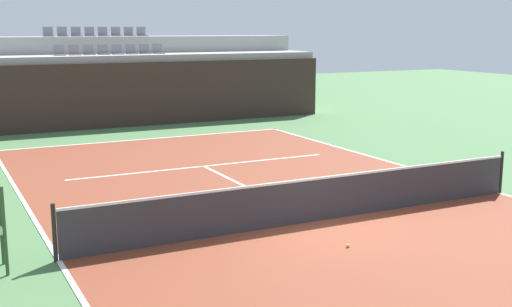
# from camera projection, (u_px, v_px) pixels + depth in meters

# --- Properties ---
(ground_plane) EXTENTS (80.00, 80.00, 0.00)m
(ground_plane) POSITION_uv_depth(u_px,v_px,m) (316.00, 221.00, 14.15)
(ground_plane) COLOR #477042
(court_surface) EXTENTS (11.00, 24.00, 0.01)m
(court_surface) POSITION_uv_depth(u_px,v_px,m) (316.00, 221.00, 14.15)
(court_surface) COLOR brown
(court_surface) RESTS_ON ground_plane
(baseline_far) EXTENTS (11.00, 0.10, 0.00)m
(baseline_far) POSITION_uv_depth(u_px,v_px,m) (148.00, 139.00, 24.61)
(baseline_far) COLOR white
(baseline_far) RESTS_ON court_surface
(sideline_left) EXTENTS (0.10, 24.00, 0.00)m
(sideline_left) POSITION_uv_depth(u_px,v_px,m) (59.00, 261.00, 11.73)
(sideline_left) COLOR white
(sideline_left) RESTS_ON court_surface
(sideline_right) EXTENTS (0.10, 24.00, 0.00)m
(sideline_right) POSITION_uv_depth(u_px,v_px,m) (498.00, 193.00, 16.57)
(sideline_right) COLOR white
(sideline_right) RESTS_ON court_surface
(service_line_far) EXTENTS (8.26, 0.10, 0.00)m
(service_line_far) POSITION_uv_depth(u_px,v_px,m) (204.00, 166.00, 19.75)
(service_line_far) COLOR white
(service_line_far) RESTS_ON court_surface
(centre_service_line) EXTENTS (0.10, 6.40, 0.00)m
(centre_service_line) POSITION_uv_depth(u_px,v_px,m) (251.00, 189.00, 16.95)
(centre_service_line) COLOR white
(centre_service_line) RESTS_ON court_surface
(back_wall) EXTENTS (19.10, 0.30, 2.72)m
(back_wall) POSITION_uv_depth(u_px,v_px,m) (121.00, 95.00, 27.45)
(back_wall) COLOR #33231E
(back_wall) RESTS_ON ground_plane
(stands_tier_lower) EXTENTS (19.10, 2.40, 3.00)m
(stands_tier_lower) POSITION_uv_depth(u_px,v_px,m) (113.00, 89.00, 28.60)
(stands_tier_lower) COLOR #9E9E99
(stands_tier_lower) RESTS_ON ground_plane
(stands_tier_upper) EXTENTS (19.10, 2.40, 3.75)m
(stands_tier_upper) POSITION_uv_depth(u_px,v_px,m) (99.00, 77.00, 30.64)
(stands_tier_upper) COLOR #9E9E99
(stands_tier_upper) RESTS_ON ground_plane
(seating_row_lower) EXTENTS (4.78, 0.44, 0.44)m
(seating_row_lower) POSITION_uv_depth(u_px,v_px,m) (110.00, 52.00, 28.38)
(seating_row_lower) COLOR slate
(seating_row_lower) RESTS_ON stands_tier_lower
(seating_row_upper) EXTENTS (4.78, 0.44, 0.44)m
(seating_row_upper) POSITION_uv_depth(u_px,v_px,m) (97.00, 34.00, 30.34)
(seating_row_upper) COLOR slate
(seating_row_upper) RESTS_ON stands_tier_upper
(tennis_net) EXTENTS (11.08, 0.08, 1.07)m
(tennis_net) POSITION_uv_depth(u_px,v_px,m) (317.00, 199.00, 14.05)
(tennis_net) COLOR black
(tennis_net) RESTS_ON court_surface
(tennis_ball_0) EXTENTS (0.07, 0.07, 0.07)m
(tennis_ball_0) POSITION_uv_depth(u_px,v_px,m) (348.00, 246.00, 12.44)
(tennis_ball_0) COLOR #CCE033
(tennis_ball_0) RESTS_ON court_surface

